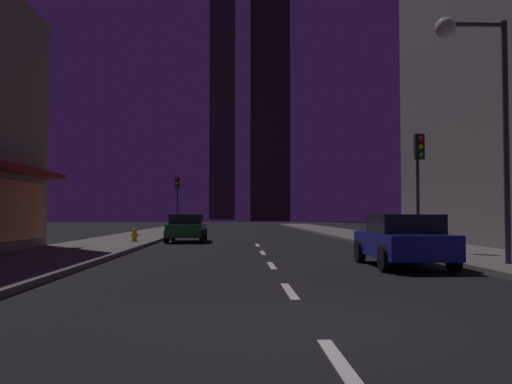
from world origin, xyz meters
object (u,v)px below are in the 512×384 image
Objects in this scene: car_parked_near at (403,240)px; traffic_light_far_left at (177,192)px; street_lamp_right at (475,79)px; fire_hydrant_far_left at (134,235)px; car_parked_far at (187,228)px; traffic_light_near_right at (419,165)px.

traffic_light_far_left reaches higher than car_parked_near.
street_lamp_right is at bearing -68.95° from traffic_light_far_left.
car_parked_far is at bearing 45.94° from fire_hydrant_far_left.
street_lamp_right reaches higher than fire_hydrant_far_left.
car_parked_near is 15.18m from fire_hydrant_far_left.
traffic_light_far_left is (-1.90, 13.34, 2.45)m from car_parked_far.
fire_hydrant_far_left is 17.49m from street_lamp_right.
traffic_light_far_left is at bearing 111.05° from street_lamp_right.
traffic_light_near_right is (11.40, -7.54, 2.74)m from fire_hydrant_far_left.
traffic_light_far_left is at bearing 115.31° from traffic_light_near_right.
street_lamp_right is (10.88, -28.26, 1.87)m from traffic_light_far_left.
car_parked_far is at bearing 116.87° from car_parked_near.
street_lamp_right is at bearing -91.38° from traffic_light_near_right.
car_parked_near is at bearing -113.88° from traffic_light_near_right.
street_lamp_right is at bearing -21.66° from car_parked_near.
street_lamp_right is at bearing -58.96° from car_parked_far.
fire_hydrant_far_left is at bearing 128.75° from car_parked_near.
street_lamp_right reaches higher than traffic_light_far_left.
traffic_light_far_left is 0.64× the size of street_lamp_right.
car_parked_near and car_parked_far have the same top height.
car_parked_near is 1.00× the size of car_parked_far.
car_parked_far is 13.70m from traffic_light_far_left.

